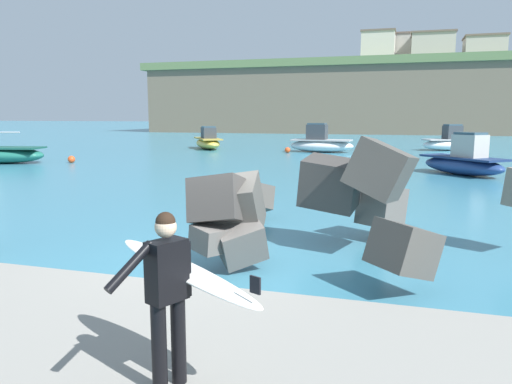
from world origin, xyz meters
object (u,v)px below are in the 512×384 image
object	(u,v)px
mooring_buoy_inner	(71,159)
station_building_annex	(397,52)
boat_mid_right	(321,143)
boat_near_left	(449,142)
surfer_with_board	(174,283)
boat_mid_centre	(3,154)
station_building_central	(484,50)
boat_near_right	(208,141)
mooring_buoy_outer	(288,150)
station_building_west	(432,49)
station_building_east	(378,49)
boat_near_centre	(464,161)

from	to	relation	value
mooring_buoy_inner	station_building_annex	size ratio (longest dim) A/B	0.06
boat_mid_right	boat_near_left	bearing A→B (deg)	26.59
surfer_with_board	boat_mid_centre	distance (m)	29.45
station_building_central	station_building_annex	world-z (taller)	station_building_annex
station_building_central	boat_near_right	bearing A→B (deg)	-118.21
boat_mid_centre	mooring_buoy_outer	bearing A→B (deg)	41.86
surfer_with_board	station_building_central	size ratio (longest dim) A/B	0.31
boat_near_right	mooring_buoy_outer	xyz separation A→B (m)	(7.68, -2.44, -0.43)
boat_mid_right	station_building_west	world-z (taller)	station_building_west
station_building_central	station_building_east	world-z (taller)	station_building_east
boat_near_left	mooring_buoy_inner	xyz separation A→B (m)	(-23.14, -18.29, -0.47)
station_building_east	boat_near_right	bearing A→B (deg)	-101.78
surfer_with_board	boat_near_left	xyz separation A→B (m)	(5.57, 39.86, -0.59)
mooring_buoy_outer	boat_mid_right	bearing A→B (deg)	32.56
boat_near_left	station_building_annex	xyz separation A→B (m)	(-5.85, 55.34, 14.06)
surfer_with_board	boat_mid_right	xyz separation A→B (m)	(-4.33, 34.90, -0.55)
boat_near_centre	mooring_buoy_inner	world-z (taller)	boat_near_centre
surfer_with_board	station_building_east	size ratio (longest dim) A/B	0.32
surfer_with_board	mooring_buoy_inner	xyz separation A→B (m)	(-17.57, 21.56, -1.06)
station_building_west	boat_mid_right	bearing A→B (deg)	-100.46
boat_near_centre	boat_mid_right	xyz separation A→B (m)	(-9.25, 12.95, 0.07)
boat_mid_centre	station_building_east	bearing A→B (deg)	75.23
boat_near_left	station_building_west	distance (m)	51.98
boat_near_right	boat_mid_centre	world-z (taller)	boat_mid_centre
boat_near_right	station_building_east	bearing A→B (deg)	78.22
boat_near_centre	boat_near_right	xyz separation A→B (m)	(-19.28, 13.90, -0.01)
station_building_central	boat_near_left	bearing A→B (deg)	-99.83
surfer_with_board	boat_near_right	xyz separation A→B (m)	(-14.36, 35.84, -0.63)
boat_near_left	boat_near_centre	xyz separation A→B (m)	(-0.65, -17.91, -0.03)
station_building_west	station_building_central	bearing A→B (deg)	-8.36
mooring_buoy_inner	mooring_buoy_outer	world-z (taller)	same
mooring_buoy_inner	station_building_annex	xyz separation A→B (m)	(17.29, 73.63, 14.52)
boat_near_centre	station_building_west	bearing A→B (deg)	89.22
boat_mid_right	mooring_buoy_outer	distance (m)	2.83
boat_mid_centre	station_building_central	size ratio (longest dim) A/B	0.97
boat_near_centre	boat_near_right	world-z (taller)	boat_near_centre
mooring_buoy_outer	boat_near_right	bearing A→B (deg)	162.38
station_building_central	boat_mid_centre	bearing A→B (deg)	-117.33
boat_mid_centre	station_building_west	bearing A→B (deg)	68.67
boat_near_right	boat_mid_right	bearing A→B (deg)	-5.38
boat_near_right	boat_mid_centre	distance (m)	17.17
boat_near_left	boat_mid_centre	world-z (taller)	boat_mid_centre
boat_near_right	station_building_annex	world-z (taller)	station_building_annex
boat_mid_right	station_building_east	size ratio (longest dim) A/B	0.82
boat_mid_centre	mooring_buoy_inner	size ratio (longest dim) A/B	14.71
boat_near_centre	boat_mid_centre	world-z (taller)	boat_mid_centre
boat_near_centre	boat_mid_centre	bearing A→B (deg)	-176.19
mooring_buoy_inner	station_building_east	xyz separation A→B (m)	(14.28, 67.39, 14.35)
boat_near_right	station_building_west	distance (m)	59.41
boat_near_left	mooring_buoy_inner	bearing A→B (deg)	-141.66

